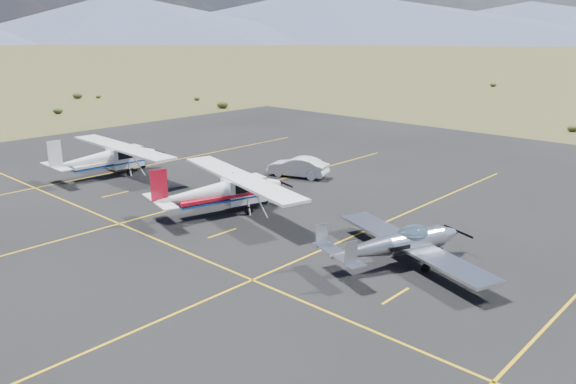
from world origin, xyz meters
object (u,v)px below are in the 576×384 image
aircraft_low_wing (399,243)px  aircraft_plain (107,157)px  aircraft_cessna (222,190)px  sedan (298,167)px

aircraft_low_wing → aircraft_plain: bearing=111.5°
aircraft_cessna → sedan: aircraft_cessna is taller
aircraft_low_wing → sedan: size_ratio=2.18×
aircraft_cessna → sedan: (9.49, 2.40, -0.66)m
aircraft_plain → sedan: size_ratio=2.78×
aircraft_cessna → aircraft_low_wing: bearing=-72.8°
aircraft_low_wing → sedan: aircraft_low_wing is taller
aircraft_plain → sedan: 14.41m
sedan → aircraft_low_wing: bearing=39.5°
sedan → aircraft_plain: bearing=-67.4°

